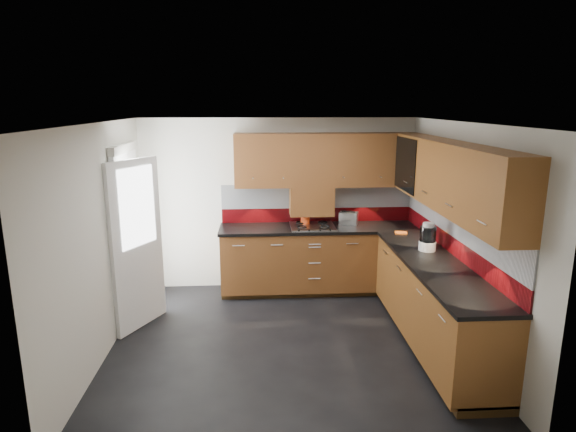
{
  "coord_description": "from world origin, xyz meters",
  "views": [
    {
      "loc": [
        -0.28,
        -4.85,
        2.59
      ],
      "look_at": [
        0.06,
        0.65,
        1.3
      ],
      "focal_mm": 30.0,
      "sensor_mm": 36.0,
      "label": 1
    }
  ],
  "objects": [
    {
      "name": "countertop",
      "position": [
        1.05,
        0.7,
        0.92
      ],
      "size": [
        2.72,
        3.22,
        0.04
      ],
      "color": "black",
      "rests_on": "base_cabinets"
    },
    {
      "name": "backsplash",
      "position": [
        1.28,
        0.93,
        1.21
      ],
      "size": [
        2.7,
        3.2,
        0.54
      ],
      "color": "maroon",
      "rests_on": "countertop"
    },
    {
      "name": "food_processor",
      "position": [
        1.65,
        0.34,
        1.09
      ],
      "size": [
        0.19,
        0.19,
        0.32
      ],
      "color": "white",
      "rests_on": "countertop"
    },
    {
      "name": "paper_towel",
      "position": [
        1.72,
        0.55,
        1.05
      ],
      "size": [
        0.12,
        0.12,
        0.22
      ],
      "primitive_type": "cylinder",
      "rotation": [
        0.0,
        0.0,
        0.14
      ],
      "color": "white",
      "rests_on": "countertop"
    },
    {
      "name": "gas_hob",
      "position": [
        0.45,
        1.47,
        0.96
      ],
      "size": [
        0.6,
        0.53,
        0.05
      ],
      "color": "silver",
      "rests_on": "countertop"
    },
    {
      "name": "upper_cabinets",
      "position": [
        1.23,
        0.78,
        1.84
      ],
      "size": [
        2.5,
        3.2,
        0.72
      ],
      "color": "#5A2B14",
      "rests_on": "room"
    },
    {
      "name": "room",
      "position": [
        0.0,
        0.0,
        1.5
      ],
      "size": [
        4.0,
        3.8,
        2.64
      ],
      "color": "black"
    },
    {
      "name": "base_cabinets",
      "position": [
        1.07,
        0.72,
        0.44
      ],
      "size": [
        2.7,
        3.2,
        0.95
      ],
      "color": "#5A2B14",
      "rests_on": "room"
    },
    {
      "name": "extractor_hood",
      "position": [
        0.45,
        1.64,
        1.28
      ],
      "size": [
        0.6,
        0.33,
        0.4
      ],
      "primitive_type": "cube",
      "color": "#5A2B14",
      "rests_on": "room"
    },
    {
      "name": "glass_cabinet",
      "position": [
        1.71,
        1.07,
        1.87
      ],
      "size": [
        0.32,
        0.8,
        0.66
      ],
      "color": "black",
      "rests_on": "room"
    },
    {
      "name": "orange_cloth",
      "position": [
        1.56,
        1.08,
        0.95
      ],
      "size": [
        0.18,
        0.17,
        0.02
      ],
      "primitive_type": "cube",
      "rotation": [
        0.0,
        0.0,
        -0.24
      ],
      "color": "orange",
      "rests_on": "countertop"
    },
    {
      "name": "back_door",
      "position": [
        -1.78,
        0.75,
        1.03
      ],
      "size": [
        0.42,
        1.19,
        2.04
      ],
      "color": "white",
      "rests_on": "room"
    },
    {
      "name": "utensil_pot",
      "position": [
        0.36,
        1.61,
        1.04
      ],
      "size": [
        0.13,
        0.13,
        0.45
      ],
      "color": "#DB4114",
      "rests_on": "countertop"
    },
    {
      "name": "toaster",
      "position": [
        0.97,
        1.6,
        1.03
      ],
      "size": [
        0.29,
        0.23,
        0.18
      ],
      "color": "silver",
      "rests_on": "countertop"
    }
  ]
}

